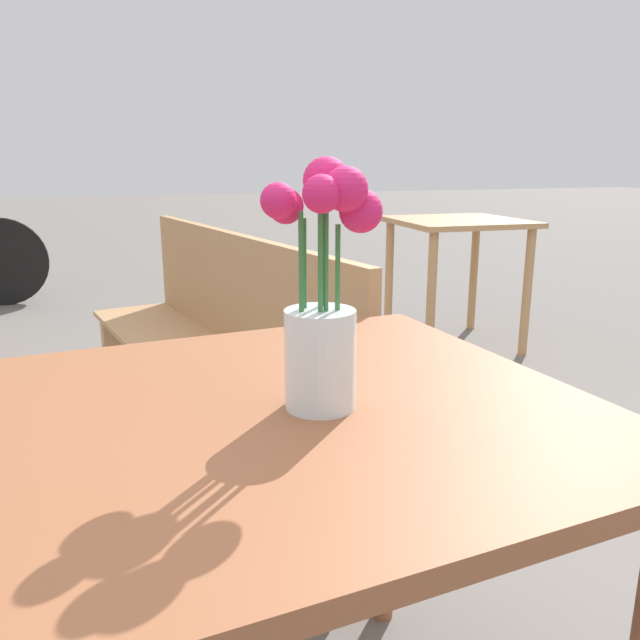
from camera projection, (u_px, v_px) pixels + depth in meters
table_front at (285, 473)px, 0.93m from camera, size 0.94×0.88×0.75m
flower_vase at (322, 310)px, 0.86m from camera, size 0.16×0.15×0.35m
bench_near at (216, 346)px, 2.17m from camera, size 0.69×1.68×0.85m
table_back at (457, 243)px, 3.65m from camera, size 0.74×0.74×0.76m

